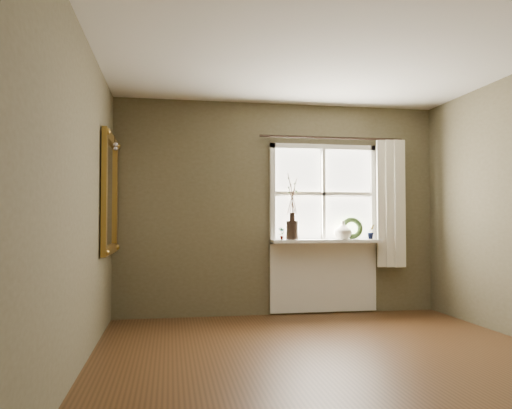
{
  "coord_description": "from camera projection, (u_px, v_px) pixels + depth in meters",
  "views": [
    {
      "loc": [
        -1.34,
        -3.75,
        1.14
      ],
      "look_at": [
        -0.42,
        1.55,
        1.32
      ],
      "focal_mm": 35.0,
      "sensor_mm": 36.0,
      "label": 1
    }
  ],
  "objects": [
    {
      "name": "floor",
      "position": [
        343.0,
        368.0,
        3.88
      ],
      "size": [
        4.5,
        4.5,
        0.0
      ],
      "primitive_type": "plane",
      "color": "#432915",
      "rests_on": "ground"
    },
    {
      "name": "ceiling",
      "position": [
        341.0,
        38.0,
        3.97
      ],
      "size": [
        4.5,
        4.5,
        0.0
      ],
      "primitive_type": "plane",
      "color": "silver",
      "rests_on": "ground"
    },
    {
      "name": "wall_back",
      "position": [
        279.0,
        208.0,
        6.19
      ],
      "size": [
        4.0,
        0.1,
        2.6
      ],
      "primitive_type": "cube",
      "color": "brown",
      "rests_on": "ground"
    },
    {
      "name": "wall_left",
      "position": [
        69.0,
        199.0,
        3.58
      ],
      "size": [
        0.1,
        4.5,
        2.6
      ],
      "primitive_type": "cube",
      "color": "brown",
      "rests_on": "ground"
    },
    {
      "name": "window_frame",
      "position": [
        323.0,
        194.0,
        6.22
      ],
      "size": [
        1.36,
        0.06,
        1.24
      ],
      "color": "white",
      "rests_on": "wall_back"
    },
    {
      "name": "window_sill",
      "position": [
        326.0,
        241.0,
        6.09
      ],
      "size": [
        1.36,
        0.26,
        0.04
      ],
      "primitive_type": "cube",
      "color": "white",
      "rests_on": "wall_back"
    },
    {
      "name": "window_apron",
      "position": [
        324.0,
        276.0,
        6.19
      ],
      "size": [
        1.36,
        0.04,
        0.88
      ],
      "primitive_type": "cube",
      "color": "white",
      "rests_on": "ground"
    },
    {
      "name": "dark_jug",
      "position": [
        292.0,
        230.0,
        6.03
      ],
      "size": [
        0.17,
        0.17,
        0.23
      ],
      "primitive_type": "cylinder",
      "rotation": [
        0.0,
        0.0,
        0.13
      ],
      "color": "black",
      "rests_on": "window_sill"
    },
    {
      "name": "cream_vase",
      "position": [
        343.0,
        230.0,
        6.13
      ],
      "size": [
        0.22,
        0.22,
        0.23
      ],
      "primitive_type": "imported",
      "rotation": [
        0.0,
        0.0,
        0.01
      ],
      "color": "beige",
      "rests_on": "window_sill"
    },
    {
      "name": "wreath",
      "position": [
        352.0,
        231.0,
        6.2
      ],
      "size": [
        0.29,
        0.14,
        0.29
      ],
      "primitive_type": "torus",
      "rotation": [
        1.36,
        0.0,
        -0.07
      ],
      "color": "#2D441E",
      "rests_on": "window_sill"
    },
    {
      "name": "potted_plant_left",
      "position": [
        282.0,
        233.0,
        6.0
      ],
      "size": [
        0.09,
        0.07,
        0.15
      ],
      "primitive_type": "imported",
      "rotation": [
        0.0,
        0.0,
        0.21
      ],
      "color": "#2D441E",
      "rests_on": "window_sill"
    },
    {
      "name": "potted_plant_right",
      "position": [
        371.0,
        232.0,
        6.2
      ],
      "size": [
        0.12,
        0.11,
        0.18
      ],
      "primitive_type": "imported",
      "rotation": [
        0.0,
        0.0,
        0.39
      ],
      "color": "#2D441E",
      "rests_on": "window_sill"
    },
    {
      "name": "curtain",
      "position": [
        390.0,
        203.0,
        6.26
      ],
      "size": [
        0.36,
        0.12,
        1.59
      ],
      "primitive_type": "cube",
      "color": "silver",
      "rests_on": "wall_back"
    },
    {
      "name": "curtain_rod",
      "position": [
        332.0,
        138.0,
        6.2
      ],
      "size": [
        1.84,
        0.03,
        0.03
      ],
      "primitive_type": "cylinder",
      "rotation": [
        0.0,
        1.57,
        0.0
      ],
      "color": "black",
      "rests_on": "wall_back"
    },
    {
      "name": "gilt_mirror",
      "position": [
        110.0,
        194.0,
        5.26
      ],
      "size": [
        0.1,
        1.05,
        1.26
      ],
      "color": "white",
      "rests_on": "wall_left"
    }
  ]
}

